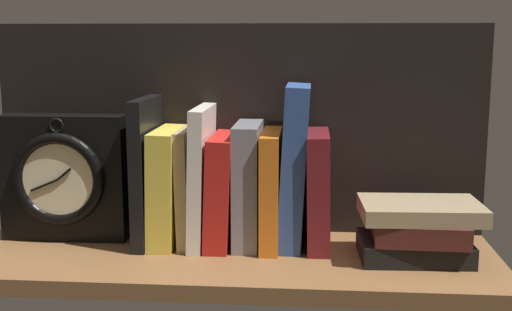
% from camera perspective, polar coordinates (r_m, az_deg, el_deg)
% --- Properties ---
extents(ground_plane, '(0.81, 0.27, 0.03)m').
position_cam_1_polar(ground_plane, '(1.02, -2.32, -9.15)').
color(ground_plane, brown).
extents(back_panel, '(0.81, 0.01, 0.35)m').
position_cam_1_polar(back_panel, '(1.10, -1.54, 2.34)').
color(back_panel, black).
rests_on(back_panel, ground_plane).
extents(book_black_skeptic, '(0.02, 0.15, 0.23)m').
position_cam_1_polar(book_black_skeptic, '(1.06, -9.47, -1.31)').
color(book_black_skeptic, black).
rests_on(book_black_skeptic, ground_plane).
extents(book_yellow_seinlanguage, '(0.04, 0.14, 0.18)m').
position_cam_1_polar(book_yellow_seinlanguage, '(1.05, -7.69, -2.65)').
color(book_yellow_seinlanguage, gold).
rests_on(book_yellow_seinlanguage, ground_plane).
extents(book_tan_shortstories, '(0.02, 0.12, 0.18)m').
position_cam_1_polar(book_tan_shortstories, '(1.05, -5.98, -2.66)').
color(book_tan_shortstories, tan).
rests_on(book_tan_shortstories, ground_plane).
extents(book_white_catcher, '(0.03, 0.14, 0.22)m').
position_cam_1_polar(book_white_catcher, '(1.04, -4.74, -1.76)').
color(book_white_catcher, silver).
rests_on(book_white_catcher, ground_plane).
extents(book_red_requiem, '(0.04, 0.14, 0.17)m').
position_cam_1_polar(book_red_requiem, '(1.04, -2.96, -3.00)').
color(book_red_requiem, red).
rests_on(book_red_requiem, ground_plane).
extents(book_gray_chess, '(0.04, 0.13, 0.19)m').
position_cam_1_polar(book_gray_chess, '(1.03, -0.71, -2.53)').
color(book_gray_chess, gray).
rests_on(book_gray_chess, ground_plane).
extents(book_orange_pandolfini, '(0.03, 0.15, 0.18)m').
position_cam_1_polar(book_orange_pandolfini, '(1.03, 1.34, -2.89)').
color(book_orange_pandolfini, orange).
rests_on(book_orange_pandolfini, ground_plane).
extents(book_blue_modern, '(0.05, 0.12, 0.25)m').
position_cam_1_polar(book_blue_modern, '(1.02, 3.33, -0.95)').
color(book_blue_modern, '#2D4C8E').
rests_on(book_blue_modern, ground_plane).
extents(book_maroon_dawkins, '(0.04, 0.14, 0.18)m').
position_cam_1_polar(book_maroon_dawkins, '(1.03, 5.44, -2.97)').
color(book_maroon_dawkins, maroon).
rests_on(book_maroon_dawkins, ground_plane).
extents(framed_clock, '(0.20, 0.06, 0.20)m').
position_cam_1_polar(framed_clock, '(1.10, -16.39, -1.86)').
color(framed_clock, black).
rests_on(framed_clock, ground_plane).
extents(book_stack_side, '(0.18, 0.13, 0.09)m').
position_cam_1_polar(book_stack_side, '(1.00, 13.86, -6.26)').
color(book_stack_side, black).
rests_on(book_stack_side, ground_plane).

